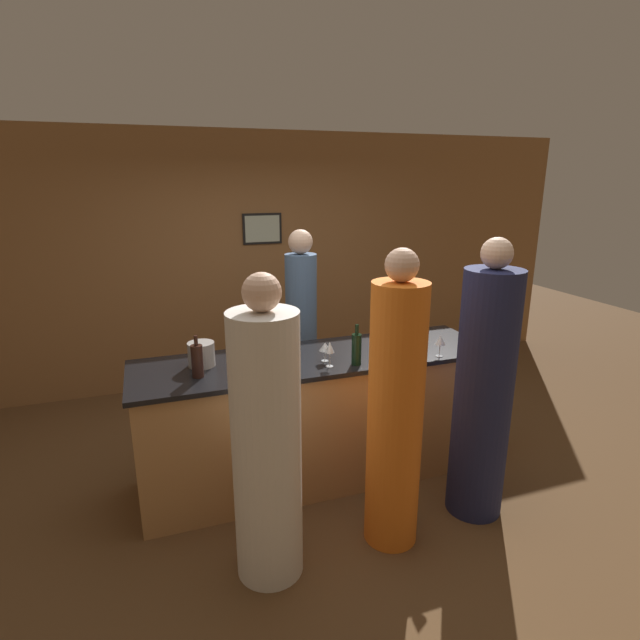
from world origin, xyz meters
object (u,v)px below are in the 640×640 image
object	(u,v)px
guest_1	(395,413)
ice_bucket	(201,354)
bartender	(301,336)
wine_bottle_0	(197,361)
guest_0	(483,393)
wine_bottle_1	(357,349)
guest_2	(267,445)

from	to	relation	value
guest_1	ice_bucket	bearing A→B (deg)	138.67
bartender	wine_bottle_0	xyz separation A→B (m)	(-1.03, -0.97, 0.23)
guest_1	guest_0	bearing A→B (deg)	5.48
bartender	guest_1	size ratio (longest dim) A/B	0.97
wine_bottle_1	guest_0	bearing A→B (deg)	-36.36
guest_2	wine_bottle_0	bearing A→B (deg)	111.14
guest_2	wine_bottle_1	world-z (taller)	guest_2
guest_0	ice_bucket	world-z (taller)	guest_0
guest_1	guest_2	distance (m)	0.82
ice_bucket	bartender	bearing A→B (deg)	38.14
guest_2	bartender	bearing A→B (deg)	66.54
wine_bottle_0	ice_bucket	distance (m)	0.21
guest_0	wine_bottle_0	size ratio (longest dim) A/B	6.68
wine_bottle_0	guest_2	bearing A→B (deg)	-68.86
guest_1	wine_bottle_0	size ratio (longest dim) A/B	6.60
bartender	guest_1	distance (m)	1.70
guest_1	guest_2	xyz separation A→B (m)	(-0.82, -0.01, -0.05)
wine_bottle_0	guest_1	bearing A→B (deg)	-33.43
bartender	guest_2	world-z (taller)	bartender
guest_2	ice_bucket	distance (m)	1.00
guest_2	wine_bottle_0	world-z (taller)	guest_2
guest_2	guest_0	bearing A→B (deg)	3.00
guest_1	guest_2	size ratio (longest dim) A/B	1.05
guest_1	ice_bucket	size ratio (longest dim) A/B	10.18
wine_bottle_1	ice_bucket	xyz separation A→B (m)	(-1.05, 0.34, -0.03)
guest_1	wine_bottle_0	bearing A→B (deg)	146.57
guest_0	wine_bottle_0	world-z (taller)	guest_0
bartender	ice_bucket	world-z (taller)	bartender
guest_2	wine_bottle_0	size ratio (longest dim) A/B	6.30
ice_bucket	wine_bottle_1	bearing A→B (deg)	-17.98
bartender	guest_0	bearing A→B (deg)	115.36
guest_1	ice_bucket	xyz separation A→B (m)	(-1.06, 0.93, 0.20)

